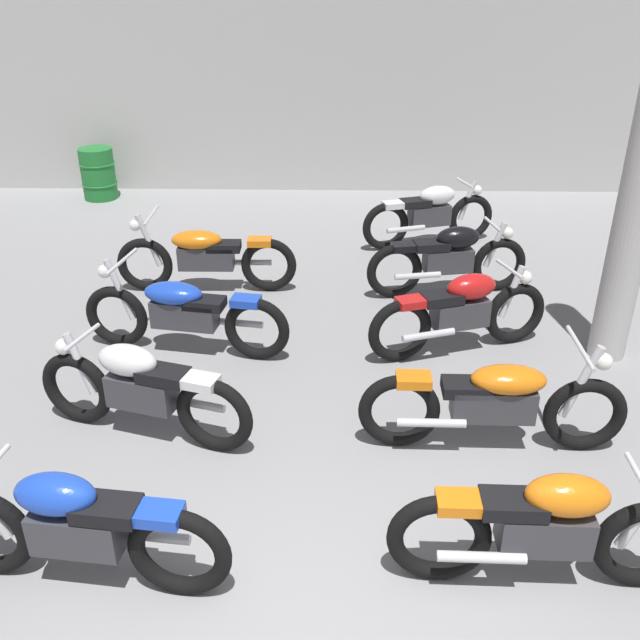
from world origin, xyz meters
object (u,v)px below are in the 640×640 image
object	(u,v)px
motorcycle_left_row_0	(76,527)
support_pillar	(637,204)
motorcycle_left_row_1	(141,388)
motorcycle_right_row_3	(449,258)
motorcycle_left_row_3	(205,256)
motorcycle_right_row_2	(461,311)
oil_drum	(98,174)
motorcycle_right_row_4	(430,214)
motorcycle_right_row_1	(495,401)
motorcycle_right_row_0	(547,527)
motorcycle_left_row_2	(183,312)

from	to	relation	value
motorcycle_left_row_0	support_pillar	bearing A→B (deg)	34.92
support_pillar	motorcycle_left_row_1	bearing A→B (deg)	-161.40
motorcycle_left_row_0	motorcycle_right_row_3	distance (m)	5.40
motorcycle_left_row_3	motorcycle_right_row_2	size ratio (longest dim) A/B	1.14
motorcycle_left_row_0	motorcycle_right_row_3	size ratio (longest dim) A/B	1.01
motorcycle_left_row_0	oil_drum	size ratio (longest dim) A/B	2.32
motorcycle_left_row_3	motorcycle_left_row_1	bearing A→B (deg)	-90.61
motorcycle_left_row_3	motorcycle_right_row_3	size ratio (longest dim) A/B	1.11
motorcycle_right_row_4	oil_drum	world-z (taller)	motorcycle_right_row_4
motorcycle_right_row_1	oil_drum	size ratio (longest dim) A/B	2.55
motorcycle_right_row_2	oil_drum	distance (m)	7.37
motorcycle_left_row_1	motorcycle_right_row_1	distance (m)	2.90
motorcycle_left_row_1	motorcycle_right_row_1	world-z (taller)	motorcycle_right_row_1
motorcycle_right_row_0	motorcycle_right_row_4	size ratio (longest dim) A/B	1.03
motorcycle_left_row_0	motorcycle_left_row_1	xyz separation A→B (m)	(0.01, 1.59, 0.00)
motorcycle_left_row_1	motorcycle_right_row_2	bearing A→B (deg)	27.69
motorcycle_left_row_0	motorcycle_right_row_0	distance (m)	2.94
support_pillar	motorcycle_right_row_4	size ratio (longest dim) A/B	1.68
motorcycle_right_row_0	oil_drum	world-z (taller)	motorcycle_right_row_0
support_pillar	oil_drum	world-z (taller)	support_pillar
motorcycle_right_row_1	motorcycle_right_row_4	bearing A→B (deg)	89.68
motorcycle_left_row_2	motorcycle_right_row_0	xyz separation A→B (m)	(2.86, -2.96, 0.01)
motorcycle_left_row_2	motorcycle_right_row_3	world-z (taller)	motorcycle_left_row_2
motorcycle_right_row_0	motorcycle_right_row_1	bearing A→B (deg)	91.59
support_pillar	motorcycle_right_row_1	xyz separation A→B (m)	(-1.50, -1.58, -1.15)
support_pillar	motorcycle_left_row_2	xyz separation A→B (m)	(-4.32, -0.04, -1.15)
motorcycle_right_row_3	motorcycle_left_row_2	bearing A→B (deg)	-152.69
motorcycle_right_row_3	motorcycle_right_row_4	world-z (taller)	same
motorcycle_left_row_0	motorcycle_right_row_2	bearing A→B (deg)	47.10
motorcycle_left_row_3	motorcycle_left_row_0	bearing A→B (deg)	-90.50
motorcycle_right_row_2	motorcycle_right_row_4	distance (m)	3.07
motorcycle_left_row_2	motorcycle_left_row_3	size ratio (longest dim) A/B	0.99
oil_drum	motorcycle_right_row_2	bearing A→B (deg)	-44.29
motorcycle_left_row_1	motorcycle_left_row_3	bearing A→B (deg)	89.39
support_pillar	motorcycle_left_row_2	world-z (taller)	support_pillar
motorcycle_left_row_3	motorcycle_right_row_1	world-z (taller)	same
support_pillar	motorcycle_right_row_3	size ratio (longest dim) A/B	1.63
motorcycle_right_row_3	motorcycle_right_row_0	bearing A→B (deg)	-90.21
motorcycle_left_row_1	support_pillar	bearing A→B (deg)	18.60
motorcycle_left_row_0	motorcycle_left_row_2	xyz separation A→B (m)	(0.08, 3.03, -0.01)
motorcycle_left_row_3	motorcycle_right_row_0	world-z (taller)	motorcycle_left_row_3
motorcycle_right_row_1	motorcycle_right_row_2	world-z (taller)	motorcycle_right_row_1
motorcycle_left_row_0	oil_drum	bearing A→B (deg)	106.19
motorcycle_left_row_1	motorcycle_right_row_4	distance (m)	5.43
motorcycle_left_row_0	motorcycle_left_row_1	distance (m)	1.59
motorcycle_right_row_2	motorcycle_right_row_4	world-z (taller)	same
motorcycle_right_row_2	motorcycle_right_row_4	bearing A→B (deg)	89.14
support_pillar	motorcycle_right_row_4	distance (m)	3.62
motorcycle_left_row_2	motorcycle_right_row_2	size ratio (longest dim) A/B	1.13
motorcycle_right_row_1	support_pillar	bearing A→B (deg)	46.64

